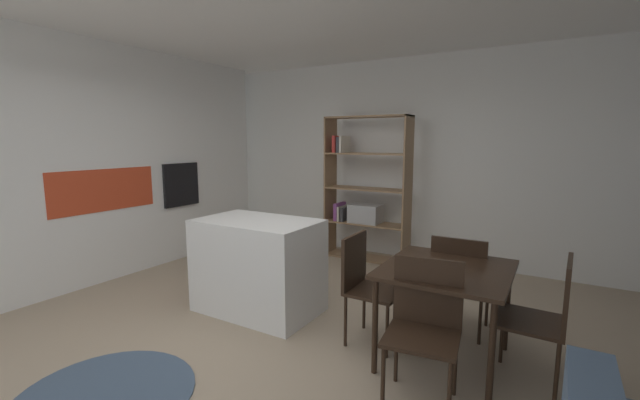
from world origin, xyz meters
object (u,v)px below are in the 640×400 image
object	(u,v)px
dining_chair_island_side	(365,279)
dining_chair_window_side	(547,312)
built_in_oven	(181,184)
dining_table	(446,278)
open_bookshelf	(363,194)
kitchen_island	(258,266)
dining_chair_near	(425,318)
dining_chair_far	(460,276)

from	to	relation	value
dining_chair_island_side	dining_chair_window_side	distance (m)	1.35
built_in_oven	dining_table	size ratio (longest dim) A/B	0.63
open_bookshelf	kitchen_island	bearing A→B (deg)	-93.18
built_in_oven	dining_chair_near	world-z (taller)	built_in_oven
dining_table	dining_chair_window_side	distance (m)	0.69
open_bookshelf	dining_table	bearing A→B (deg)	-52.42
kitchen_island	dining_chair_far	xyz separation A→B (m)	(1.84, 0.49, 0.07)
dining_chair_island_side	dining_chair_window_side	world-z (taller)	dining_chair_window_side
built_in_oven	kitchen_island	distance (m)	2.36
dining_table	kitchen_island	bearing A→B (deg)	179.57
dining_chair_near	kitchen_island	bearing A→B (deg)	156.79
dining_chair_near	dining_chair_far	world-z (taller)	dining_chair_near
kitchen_island	dining_table	size ratio (longest dim) A/B	1.22
dining_table	dining_chair_far	xyz separation A→B (m)	(0.00, 0.51, -0.14)
dining_chair_near	built_in_oven	bearing A→B (deg)	153.07
built_in_oven	dining_chair_far	distance (m)	4.00
dining_table	dining_chair_far	world-z (taller)	dining_chair_far
dining_table	dining_chair_far	distance (m)	0.52
built_in_oven	dining_table	world-z (taller)	built_in_oven
dining_chair_far	dining_chair_window_side	bearing A→B (deg)	142.60
open_bookshelf	dining_chair_near	xyz separation A→B (m)	(1.70, -2.73, -0.39)
open_bookshelf	dining_chair_far	world-z (taller)	open_bookshelf
dining_chair_near	dining_chair_far	bearing A→B (deg)	81.99
built_in_oven	dining_chair_island_side	size ratio (longest dim) A/B	0.67
kitchen_island	open_bookshelf	distance (m)	2.26
open_bookshelf	dining_chair_window_side	distance (m)	3.29
open_bookshelf	dining_chair_window_side	bearing A→B (deg)	-43.04
dining_chair_near	dining_chair_far	xyz separation A→B (m)	(0.01, 1.01, -0.02)
built_in_oven	dining_chair_far	xyz separation A→B (m)	(3.94, -0.39, -0.55)
open_bookshelf	built_in_oven	bearing A→B (deg)	-149.21
kitchen_island	dining_chair_near	distance (m)	1.90
dining_chair_window_side	kitchen_island	bearing A→B (deg)	-88.17
open_bookshelf	dining_table	world-z (taller)	open_bookshelf
dining_table	dining_chair_window_side	xyz separation A→B (m)	(0.68, -0.00, -0.12)
kitchen_island	built_in_oven	bearing A→B (deg)	157.26
dining_chair_window_side	dining_table	bearing A→B (deg)	-88.10
open_bookshelf	dining_chair_far	size ratio (longest dim) A/B	2.29
dining_table	dining_chair_near	world-z (taller)	dining_chair_near
dining_chair_near	dining_chair_island_side	bearing A→B (deg)	135.18
kitchen_island	dining_table	xyz separation A→B (m)	(1.83, -0.01, 0.21)
dining_chair_near	dining_chair_window_side	size ratio (longest dim) A/B	0.99
built_in_oven	kitchen_island	world-z (taller)	built_in_oven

